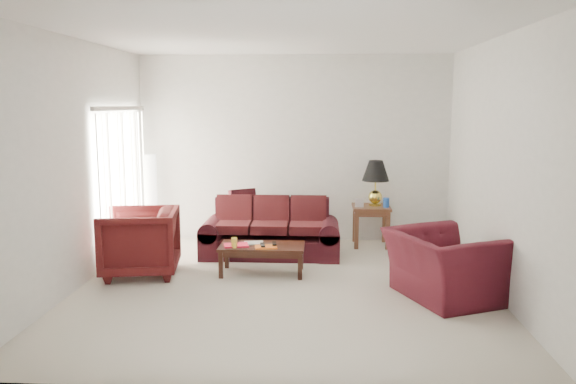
% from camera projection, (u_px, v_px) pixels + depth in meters
% --- Properties ---
extents(floor, '(5.00, 5.00, 0.00)m').
position_uv_depth(floor, '(284.00, 287.00, 6.86)').
color(floor, beige).
rests_on(floor, ground).
extents(blinds, '(0.10, 2.00, 2.16)m').
position_uv_depth(blinds, '(123.00, 184.00, 8.11)').
color(blinds, silver).
rests_on(blinds, ground).
extents(sofa, '(2.07, 1.03, 0.82)m').
position_uv_depth(sofa, '(271.00, 228.00, 8.24)').
color(sofa, black).
rests_on(sofa, ground).
extents(throw_pillow, '(0.47, 0.40, 0.44)m').
position_uv_depth(throw_pillow, '(243.00, 202.00, 8.90)').
color(throw_pillow, black).
rests_on(throw_pillow, sofa).
extents(end_table, '(0.59, 0.59, 0.64)m').
position_uv_depth(end_table, '(371.00, 226.00, 8.86)').
color(end_table, '#502B1B').
rests_on(end_table, ground).
extents(table_lamp, '(0.50, 0.50, 0.71)m').
position_uv_depth(table_lamp, '(375.00, 183.00, 8.79)').
color(table_lamp, gold).
rests_on(table_lamp, end_table).
extents(clock, '(0.13, 0.05, 0.13)m').
position_uv_depth(clock, '(359.00, 203.00, 8.71)').
color(clock, silver).
rests_on(clock, end_table).
extents(blue_canister, '(0.11, 0.11, 0.15)m').
position_uv_depth(blue_canister, '(386.00, 203.00, 8.67)').
color(blue_canister, navy).
rests_on(blue_canister, end_table).
extents(picture_frame, '(0.20, 0.21, 0.05)m').
position_uv_depth(picture_frame, '(359.00, 199.00, 8.99)').
color(picture_frame, silver).
rests_on(picture_frame, end_table).
extents(floor_lamp, '(0.24, 0.24, 1.44)m').
position_uv_depth(floor_lamp, '(151.00, 198.00, 9.05)').
color(floor_lamp, white).
rests_on(floor_lamp, ground).
extents(armchair_left, '(1.10, 1.08, 0.88)m').
position_uv_depth(armchair_left, '(140.00, 242.00, 7.32)').
color(armchair_left, '#3C0D0E').
rests_on(armchair_left, ground).
extents(armchair_right, '(1.42, 1.50, 0.77)m').
position_uv_depth(armchair_right, '(444.00, 266.00, 6.43)').
color(armchair_right, '#3B0D15').
rests_on(armchair_right, ground).
extents(coffee_table, '(1.13, 0.60, 0.39)m').
position_uv_depth(coffee_table, '(262.00, 259.00, 7.39)').
color(coffee_table, black).
rests_on(coffee_table, ground).
extents(magazine_red, '(0.36, 0.30, 0.02)m').
position_uv_depth(magazine_red, '(236.00, 245.00, 7.32)').
color(magazine_red, '#B4122B').
rests_on(magazine_red, coffee_table).
extents(magazine_white, '(0.28, 0.23, 0.01)m').
position_uv_depth(magazine_white, '(254.00, 243.00, 7.45)').
color(magazine_white, beige).
rests_on(magazine_white, coffee_table).
extents(magazine_orange, '(0.31, 0.25, 0.02)m').
position_uv_depth(magazine_orange, '(266.00, 247.00, 7.23)').
color(magazine_orange, '#D15E18').
rests_on(magazine_orange, coffee_table).
extents(remote_a, '(0.08, 0.18, 0.02)m').
position_uv_depth(remote_a, '(263.00, 245.00, 7.25)').
color(remote_a, black).
rests_on(remote_a, coffee_table).
extents(remote_b, '(0.07, 0.18, 0.02)m').
position_uv_depth(remote_b, '(274.00, 243.00, 7.33)').
color(remote_b, black).
rests_on(remote_b, coffee_table).
extents(yellow_glass, '(0.09, 0.09, 0.13)m').
position_uv_depth(yellow_glass, '(234.00, 243.00, 7.22)').
color(yellow_glass, gold).
rests_on(yellow_glass, coffee_table).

